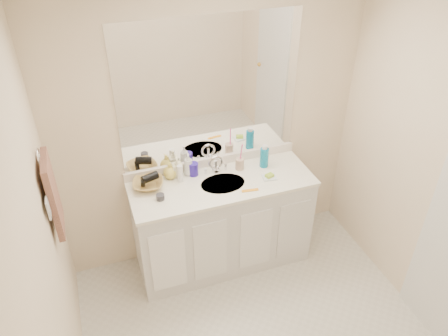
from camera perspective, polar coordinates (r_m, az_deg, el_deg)
name	(u,v)px	position (r m, az deg, el deg)	size (l,w,h in m)	color
ceiling	(297,32)	(2.04, 9.57, 17.11)	(2.60, 2.60, 0.02)	white
wall_back	(211,132)	(3.63, -1.72, 4.68)	(2.60, 0.02, 2.40)	beige
wall_left	(49,291)	(2.50, -21.89, -14.72)	(0.02, 2.60, 2.40)	beige
vanity_cabinet	(222,224)	(3.87, -0.25, -7.29)	(1.50, 0.55, 0.85)	silver
countertop	(222,183)	(3.59, -0.27, -2.02)	(1.52, 0.57, 0.03)	white
backsplash	(212,161)	(3.76, -1.57, 0.86)	(1.52, 0.03, 0.08)	white
sink_basin	(223,184)	(3.57, -0.16, -2.16)	(0.37, 0.37, 0.02)	beige
faucet	(216,166)	(3.67, -1.09, 0.25)	(0.02, 0.02, 0.11)	silver
mirror	(210,92)	(3.46, -1.79, 9.83)	(1.48, 0.01, 1.20)	white
blue_mug	(193,169)	(3.64, -4.03, -0.13)	(0.08, 0.08, 0.11)	#2A17A3
tan_cup	(240,164)	(3.71, 2.06, 0.54)	(0.07, 0.07, 0.10)	tan
toothbrush	(241,154)	(3.66, 2.24, 1.88)	(0.01, 0.01, 0.19)	#FF43A1
mouthwash_bottle	(264,158)	(3.74, 5.27, 1.37)	(0.07, 0.07, 0.17)	#0E7DAB
soap_dish	(269,177)	(3.64, 5.95, -1.22)	(0.11, 0.09, 0.01)	white
green_soap	(269,176)	(3.63, 5.96, -0.99)	(0.07, 0.05, 0.02)	#9FC730
orange_comb	(250,190)	(3.49, 3.42, -2.92)	(0.14, 0.03, 0.01)	orange
dark_jar	(160,197)	(3.42, -8.32, -3.76)	(0.06, 0.06, 0.05)	#333239
extra_white_bottle	(180,173)	(3.57, -5.75, -0.70)	(0.05, 0.05, 0.15)	white
soap_bottle_white	(188,164)	(3.63, -4.68, 0.49)	(0.08, 0.08, 0.20)	white
soap_bottle_cream	(177,167)	(3.62, -6.15, 0.13)	(0.08, 0.08, 0.18)	#F5F2C8
soap_bottle_yellow	(170,170)	(3.62, -7.07, -0.29)	(0.11, 0.11, 0.15)	#EBD85B
wicker_basket	(148,184)	(3.56, -9.88, -2.06)	(0.24, 0.24, 0.06)	#AD8846
hair_dryer	(150,177)	(3.53, -9.65, -1.22)	(0.07, 0.07, 0.13)	black
towel_ring	(39,156)	(2.89, -23.04, 1.40)	(0.11, 0.11, 0.01)	silver
hand_towel	(53,195)	(3.05, -21.43, -3.27)	(0.04, 0.32, 0.55)	brown
switch_plate	(48,208)	(2.86, -21.97, -4.86)	(0.01, 0.09, 0.13)	silver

